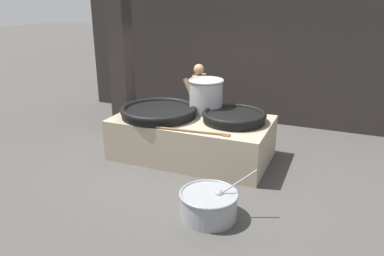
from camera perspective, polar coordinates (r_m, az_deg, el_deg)
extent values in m
plane|color=#474442|center=(7.34, 0.00, -4.30)|extent=(60.00, 60.00, 0.00)
cube|color=#2D2826|center=(9.37, 6.54, 11.83)|extent=(8.11, 0.24, 3.46)
cube|color=#2D2826|center=(8.30, -10.75, 10.63)|extent=(0.39, 0.39, 3.46)
cube|color=tan|center=(7.19, 0.00, -1.46)|extent=(2.94, 1.61, 0.78)
cylinder|color=black|center=(7.20, -5.07, 2.34)|extent=(1.42, 1.42, 0.14)
torus|color=black|center=(7.18, -5.09, 2.87)|extent=(1.47, 1.47, 0.11)
cylinder|color=black|center=(6.89, 6.42, 1.55)|extent=(1.13, 1.13, 0.15)
torus|color=black|center=(6.87, 6.45, 2.12)|extent=(1.18, 1.18, 0.09)
cylinder|color=#9E9EA3|center=(7.33, 2.15, 4.79)|extent=(0.65, 0.65, 0.64)
torus|color=#9E9EA3|center=(7.26, 2.18, 7.25)|extent=(0.69, 0.69, 0.05)
cylinder|color=brown|center=(6.34, -0.01, -0.47)|extent=(1.31, 0.16, 0.04)
cube|color=brown|center=(6.20, 5.27, -1.12)|extent=(0.13, 0.11, 0.02)
cylinder|color=#9E7551|center=(8.17, 0.79, 1.19)|extent=(0.12, 0.12, 0.79)
cylinder|color=#9E7551|center=(8.32, 1.24, 1.53)|extent=(0.12, 0.12, 0.79)
cube|color=#334C72|center=(8.19, 1.02, 2.41)|extent=(0.19, 0.24, 0.52)
cube|color=#9E7551|center=(8.05, 1.05, 6.02)|extent=(0.16, 0.48, 0.59)
cylinder|color=#9E7551|center=(7.88, -0.29, 5.70)|extent=(0.32, 0.10, 0.54)
cylinder|color=#9E7551|center=(8.31, 1.04, 6.43)|extent=(0.32, 0.10, 0.54)
sphere|color=#9E7551|center=(7.97, 1.07, 8.93)|extent=(0.22, 0.22, 0.22)
cylinder|color=gray|center=(5.37, 2.56, -11.71)|extent=(0.79, 0.79, 0.37)
torus|color=gray|center=(5.27, 2.59, -9.99)|extent=(0.83, 0.83, 0.04)
cylinder|color=#6B9347|center=(5.32, 2.57, -10.94)|extent=(0.70, 0.70, 0.09)
sphere|color=gray|center=(5.30, 4.10, -10.12)|extent=(0.14, 0.14, 0.14)
cylinder|color=gray|center=(5.25, 6.99, -8.26)|extent=(0.49, 0.26, 0.38)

